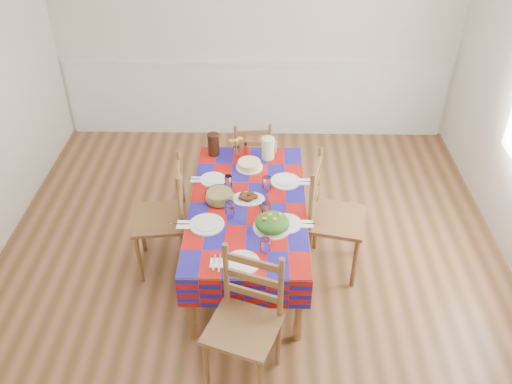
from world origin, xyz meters
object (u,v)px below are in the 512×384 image
meat_platter (248,197)px  chair_right (331,218)px  chair_near (245,323)px  tea_pitcher (213,144)px  chair_far (252,158)px  chair_left (165,218)px  dining_table (248,210)px  green_pitcher (268,148)px

meat_platter → chair_right: chair_right is taller
chair_near → chair_right: chair_right is taller
chair_right → tea_pitcher: bearing=67.0°
chair_far → chair_left: chair_left is taller
dining_table → green_pitcher: size_ratio=8.71×
chair_near → chair_far: bearing=110.2°
chair_near → chair_left: chair_left is taller
meat_platter → tea_pitcher: size_ratio=1.30×
chair_far → chair_left: size_ratio=0.83×
chair_far → chair_left: 1.29m
chair_near → chair_right: bearing=78.6°
chair_near → green_pitcher: bearing=105.2°
dining_table → meat_platter: meat_platter is taller
meat_platter → chair_near: 1.15m
meat_platter → green_pitcher: (0.16, 0.64, 0.08)m
tea_pitcher → chair_near: chair_near is taller
green_pitcher → chair_far: (-0.16, 0.40, -0.35)m
chair_near → meat_platter: bearing=110.7°
green_pitcher → chair_left: chair_left is taller
tea_pitcher → chair_near: 1.88m
chair_left → chair_near: bearing=25.3°
meat_platter → chair_far: bearing=89.7°
tea_pitcher → chair_far: (0.34, 0.35, -0.36)m
chair_left → chair_right: 1.36m
meat_platter → green_pitcher: bearing=76.0°
chair_left → chair_far: bearing=140.4°
chair_near → chair_right: (0.67, 1.10, 0.02)m
chair_left → chair_right: chair_right is taller
meat_platter → chair_far: (0.01, 1.05, -0.28)m
chair_near → chair_left: 1.30m
meat_platter → chair_right: 0.71m
chair_left → green_pitcher: bearing=121.7°
chair_left → chair_right: (1.36, 0.00, 0.02)m
dining_table → meat_platter: size_ratio=6.43×
green_pitcher → chair_far: bearing=111.0°
dining_table → green_pitcher: bearing=76.9°
meat_platter → green_pitcher: size_ratio=1.35×
dining_table → tea_pitcher: (-0.33, 0.74, 0.18)m
tea_pitcher → chair_far: size_ratio=0.24×
chair_left → meat_platter: bearing=85.8°
dining_table → chair_far: chair_far is taller
green_pitcher → chair_right: size_ratio=0.19×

